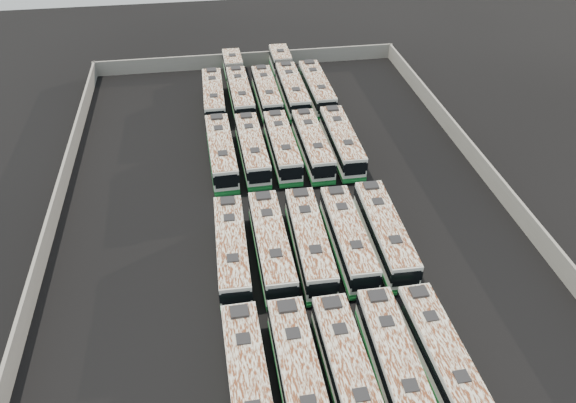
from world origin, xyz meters
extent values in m
plane|color=black|center=(0.00, 0.00, 0.00)|extent=(140.00, 140.00, 0.00)
cube|color=slate|center=(0.00, 36.30, 1.10)|extent=(45.20, 0.30, 2.20)
cube|color=slate|center=(22.30, 0.00, 1.10)|extent=(0.30, 73.20, 2.20)
cube|color=slate|center=(-22.30, 0.00, 1.10)|extent=(0.30, 73.20, 2.20)
cube|color=silver|center=(-5.67, -21.31, 1.79)|extent=(2.82, 12.52, 2.86)
cube|color=#14682B|center=(-5.67, -21.31, 0.75)|extent=(2.87, 12.57, 0.44)
cube|color=black|center=(-5.67, -21.31, 2.27)|extent=(2.88, 12.58, 0.96)
cube|color=silver|center=(-5.67, -21.31, 3.25)|extent=(2.76, 12.27, 0.07)
cube|color=black|center=(-5.72, -18.57, 3.36)|extent=(1.00, 1.00, 0.15)
cube|color=black|center=(-5.76, -16.07, 3.41)|extent=(1.37, 1.17, 0.27)
cylinder|color=black|center=(-6.85, -17.34, 0.52)|extent=(0.31, 1.04, 1.04)
cylinder|color=black|center=(-4.63, -17.30, 0.52)|extent=(0.31, 1.04, 1.04)
cube|color=silver|center=(-2.18, -21.47, 1.82)|extent=(2.77, 12.68, 2.90)
cube|color=#14682B|center=(-2.18, -21.47, 0.76)|extent=(2.82, 12.73, 0.44)
cube|color=black|center=(-2.18, -21.47, 2.30)|extent=(2.83, 12.74, 0.97)
cube|color=silver|center=(-2.18, -21.47, 3.30)|extent=(2.72, 12.42, 0.07)
cube|color=black|center=(-2.15, -24.25, 3.40)|extent=(1.01, 1.01, 0.15)
cube|color=black|center=(-2.21, -18.68, 3.40)|extent=(1.01, 1.01, 0.15)
cube|color=black|center=(-2.24, -16.15, 3.46)|extent=(1.38, 1.17, 0.27)
cylinder|color=black|center=(-3.35, -17.43, 0.53)|extent=(0.31, 1.06, 1.05)
cylinder|color=black|center=(-1.10, -17.41, 0.53)|extent=(0.31, 1.06, 1.05)
cube|color=silver|center=(1.22, -21.47, 1.78)|extent=(2.77, 12.42, 2.84)
cube|color=#14682B|center=(1.22, -21.47, 0.74)|extent=(2.82, 12.47, 0.43)
cube|color=black|center=(1.22, -21.47, 2.25)|extent=(2.83, 12.48, 0.95)
cube|color=silver|center=(1.22, -21.47, 3.23)|extent=(2.72, 12.17, 0.07)
cube|color=black|center=(1.26, -24.19, 3.33)|extent=(1.00, 1.00, 0.14)
cube|color=black|center=(1.17, -18.74, 3.33)|extent=(1.00, 1.00, 0.14)
cube|color=black|center=(1.13, -16.27, 3.38)|extent=(1.36, 1.16, 0.27)
cylinder|color=black|center=(0.05, -17.52, 0.52)|extent=(0.31, 1.04, 1.03)
cylinder|color=black|center=(2.26, -17.49, 0.52)|extent=(0.31, 1.04, 1.03)
cube|color=silver|center=(4.62, -21.31, 1.78)|extent=(2.78, 12.40, 2.83)
cube|color=#14682B|center=(4.62, -21.31, 0.74)|extent=(2.83, 12.45, 0.43)
cube|color=black|center=(4.62, -21.31, 2.25)|extent=(2.84, 12.46, 0.95)
cube|color=silver|center=(4.62, -21.31, 3.22)|extent=(2.72, 12.15, 0.07)
cube|color=black|center=(4.57, -24.03, 3.33)|extent=(0.99, 0.99, 0.14)
cube|color=black|center=(4.66, -18.59, 3.33)|extent=(0.99, 0.99, 0.14)
cube|color=black|center=(4.70, -16.12, 3.38)|extent=(1.36, 1.15, 0.27)
cylinder|color=black|center=(3.58, -17.34, 0.52)|extent=(0.31, 1.03, 1.03)
cylinder|color=black|center=(5.78, -17.37, 0.52)|extent=(0.31, 1.03, 1.03)
cube|color=silver|center=(8.10, -21.20, 1.73)|extent=(2.81, 12.10, 2.76)
cube|color=#14682B|center=(8.10, -21.20, 0.72)|extent=(2.86, 12.15, 0.42)
cube|color=black|center=(8.10, -21.20, 2.19)|extent=(2.87, 12.16, 0.92)
cube|color=silver|center=(8.10, -21.20, 3.14)|extent=(2.76, 11.86, 0.07)
cube|color=black|center=(8.16, -23.84, 3.24)|extent=(0.98, 0.98, 0.14)
cube|color=black|center=(8.03, -18.55, 3.24)|extent=(0.98, 0.98, 0.14)
cube|color=black|center=(7.97, -16.14, 3.29)|extent=(1.33, 1.14, 0.26)
cylinder|color=black|center=(6.93, -17.37, 0.50)|extent=(0.31, 1.01, 1.00)
cylinder|color=black|center=(9.07, -17.32, 0.50)|extent=(0.31, 1.01, 1.00)
cube|color=silver|center=(-5.72, -7.36, 1.76)|extent=(2.80, 12.31, 2.81)
cube|color=#14682B|center=(-5.72, -7.36, 0.74)|extent=(2.85, 12.37, 0.43)
cube|color=black|center=(-5.72, -7.36, 2.23)|extent=(2.86, 12.38, 0.94)
cube|color=black|center=(-5.85, -13.51, 2.10)|extent=(2.25, 0.11, 1.48)
cube|color=#14682B|center=(-5.85, -13.51, 0.53)|extent=(2.56, 0.15, 0.29)
cube|color=silver|center=(-5.72, -7.36, 3.20)|extent=(2.75, 12.07, 0.07)
cube|color=black|center=(-5.78, -10.06, 3.30)|extent=(0.99, 0.99, 0.14)
cube|color=black|center=(-5.67, -4.66, 3.30)|extent=(0.99, 0.99, 0.14)
cube|color=black|center=(-5.62, -2.21, 3.35)|extent=(1.35, 1.15, 0.27)
cylinder|color=black|center=(-6.89, -11.26, 0.51)|extent=(0.31, 1.03, 1.02)
cylinder|color=black|center=(-4.71, -11.31, 0.51)|extent=(0.31, 1.03, 1.02)
cylinder|color=black|center=(-6.73, -3.41, 0.51)|extent=(0.31, 1.03, 1.02)
cylinder|color=black|center=(-4.55, -3.46, 0.51)|extent=(0.31, 1.03, 1.02)
cube|color=silver|center=(-2.23, -7.36, 1.81)|extent=(2.71, 12.60, 2.88)
cube|color=#14682B|center=(-2.23, -7.36, 0.76)|extent=(2.76, 12.66, 0.44)
cube|color=black|center=(-2.23, -7.36, 2.29)|extent=(2.77, 12.67, 0.97)
cube|color=black|center=(-2.19, -13.67, 2.15)|extent=(2.31, 0.08, 1.52)
cube|color=#14682B|center=(-2.19, -13.67, 0.55)|extent=(2.62, 0.12, 0.29)
cube|color=silver|center=(-2.23, -7.36, 3.28)|extent=(2.65, 12.35, 0.07)
cube|color=black|center=(-2.21, -10.13, 3.39)|extent=(1.00, 1.00, 0.15)
cube|color=black|center=(-2.25, -4.59, 3.39)|extent=(1.00, 1.00, 0.15)
cube|color=black|center=(-2.27, -2.07, 3.44)|extent=(1.37, 1.16, 0.27)
cylinder|color=black|center=(-3.33, -11.40, 0.52)|extent=(0.30, 1.05, 1.05)
cylinder|color=black|center=(-1.08, -11.38, 0.52)|extent=(0.30, 1.05, 1.05)
cylinder|color=black|center=(-3.38, -3.34, 0.52)|extent=(0.30, 1.05, 1.05)
cylinder|color=black|center=(-1.14, -3.33, 0.52)|extent=(0.30, 1.05, 1.05)
cube|color=silver|center=(1.18, -7.40, 1.81)|extent=(2.87, 12.63, 2.88)
cube|color=#14682B|center=(1.18, -7.40, 0.75)|extent=(2.93, 12.68, 0.44)
cube|color=black|center=(1.18, -7.40, 2.29)|extent=(2.94, 12.69, 0.96)
cube|color=black|center=(1.05, -13.71, 2.15)|extent=(2.31, 0.11, 1.52)
cube|color=#14682B|center=(1.05, -13.71, 0.55)|extent=(2.62, 0.15, 0.29)
cube|color=silver|center=(1.18, -7.40, 3.28)|extent=(2.82, 12.38, 0.07)
cube|color=black|center=(1.13, -10.17, 3.39)|extent=(1.02, 1.02, 0.15)
cube|color=black|center=(1.24, -4.64, 3.39)|extent=(1.02, 1.02, 0.15)
cube|color=black|center=(1.29, -2.12, 3.44)|extent=(1.39, 1.18, 0.27)
cylinder|color=black|center=(-0.02, -11.41, 0.52)|extent=(0.31, 1.05, 1.05)
cylinder|color=black|center=(2.22, -11.45, 0.52)|extent=(0.31, 1.05, 1.05)
cylinder|color=black|center=(0.14, -3.36, 0.52)|extent=(0.31, 1.05, 1.05)
cylinder|color=black|center=(2.38, -3.40, 0.52)|extent=(0.31, 1.05, 1.05)
cube|color=silver|center=(4.68, -7.35, 1.77)|extent=(2.65, 12.30, 2.81)
cube|color=#14682B|center=(4.68, -7.35, 0.74)|extent=(2.70, 12.35, 0.43)
cube|color=black|center=(4.68, -7.35, 2.23)|extent=(2.71, 12.36, 0.94)
cube|color=black|center=(4.63, -13.51, 2.10)|extent=(2.25, 0.08, 1.48)
cube|color=#14682B|center=(4.63, -13.51, 0.53)|extent=(2.56, 0.12, 0.29)
cube|color=silver|center=(4.68, -7.35, 3.20)|extent=(2.60, 12.06, 0.07)
cube|color=black|center=(4.66, -10.06, 3.31)|extent=(0.98, 0.98, 0.14)
cube|color=black|center=(4.70, -4.65, 3.31)|extent=(0.98, 0.98, 0.14)
cube|color=black|center=(4.72, -2.20, 3.36)|extent=(1.34, 1.14, 0.27)
cylinder|color=black|center=(3.55, -11.28, 0.51)|extent=(0.29, 1.03, 1.02)
cylinder|color=black|center=(5.74, -11.29, 0.51)|extent=(0.29, 1.03, 1.02)
cylinder|color=black|center=(3.61, -3.42, 0.51)|extent=(0.29, 1.03, 1.02)
cylinder|color=black|center=(5.80, -3.43, 0.51)|extent=(0.29, 1.03, 1.02)
cube|color=silver|center=(8.13, -7.25, 1.80)|extent=(2.78, 12.53, 2.86)
cube|color=#14682B|center=(8.13, -7.25, 0.75)|extent=(2.83, 12.58, 0.44)
cube|color=black|center=(8.13, -7.25, 2.27)|extent=(2.84, 12.59, 0.96)
cube|color=black|center=(8.04, -13.52, 2.13)|extent=(2.29, 0.09, 1.51)
cube|color=#14682B|center=(8.04, -13.52, 0.54)|extent=(2.60, 0.14, 0.29)
cube|color=silver|center=(8.13, -7.25, 3.26)|extent=(2.72, 12.28, 0.07)
cube|color=black|center=(8.09, -10.00, 3.36)|extent=(1.00, 1.00, 0.15)
cube|color=black|center=(8.17, -4.50, 3.36)|extent=(1.00, 1.00, 0.15)
cube|color=black|center=(8.20, -2.00, 3.42)|extent=(1.37, 1.16, 0.27)
cylinder|color=black|center=(6.96, -11.23, 0.52)|extent=(0.31, 1.05, 1.04)
cylinder|color=black|center=(9.19, -11.26, 0.52)|extent=(0.31, 1.05, 1.04)
cylinder|color=black|center=(7.07, -3.23, 0.52)|extent=(0.31, 1.05, 1.04)
cylinder|color=black|center=(9.30, -3.27, 0.52)|extent=(0.31, 1.05, 1.04)
cube|color=silver|center=(-5.59, 9.04, 1.80)|extent=(2.89, 12.60, 2.87)
cube|color=#14682B|center=(-5.59, 9.04, 0.75)|extent=(2.94, 12.65, 0.44)
cube|color=black|center=(-5.59, 9.04, 2.28)|extent=(2.95, 12.66, 0.96)
cube|color=black|center=(-5.45, 2.75, 2.14)|extent=(2.30, 0.11, 1.52)
cube|color=#14682B|center=(-5.45, 2.75, 0.54)|extent=(2.61, 0.16, 0.29)
cube|color=silver|center=(-5.59, 9.04, 3.27)|extent=(2.83, 12.35, 0.07)
cube|color=black|center=(-5.52, 6.28, 3.38)|extent=(1.01, 1.01, 0.15)
cube|color=black|center=(-5.65, 11.80, 3.38)|extent=(1.01, 1.01, 0.15)
cube|color=black|center=(-5.70, 14.30, 3.43)|extent=(1.38, 1.18, 0.27)
cylinder|color=black|center=(-6.62, 5.00, 0.52)|extent=(0.32, 1.05, 1.05)
cylinder|color=black|center=(-4.38, 5.05, 0.52)|extent=(0.32, 1.05, 1.05)
cylinder|color=black|center=(-6.79, 13.02, 0.52)|extent=(0.32, 1.05, 1.05)
cylinder|color=black|center=(-4.56, 13.07, 0.52)|extent=(0.32, 1.05, 1.05)
cube|color=silver|center=(-2.15, 9.18, 1.75)|extent=(2.79, 12.19, 2.78)
cube|color=#14682B|center=(-2.15, 9.18, 0.73)|extent=(2.84, 12.25, 0.43)
cube|color=black|center=(-2.15, 9.18, 2.21)|extent=(2.85, 12.26, 0.93)
cube|color=black|center=(-2.02, 3.09, 2.07)|extent=(2.23, 0.11, 1.47)
cube|color=#14682B|center=(-2.02, 3.09, 0.53)|extent=(2.53, 0.15, 0.28)
cube|color=silver|center=(-2.15, 9.18, 3.17)|extent=(2.73, 11.95, 0.07)
cube|color=black|center=(-2.10, 6.51, 3.27)|extent=(0.98, 0.98, 0.14)
cube|color=black|center=(-2.21, 11.85, 3.27)|extent=(0.98, 0.98, 0.14)
cube|color=black|center=(-2.26, 14.28, 3.32)|extent=(1.34, 1.14, 0.26)
cylinder|color=black|center=(-3.15, 5.27, 0.51)|extent=(0.30, 1.02, 1.01)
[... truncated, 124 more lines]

